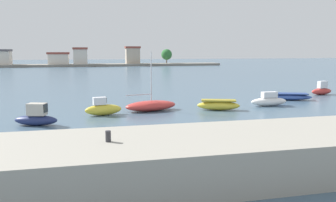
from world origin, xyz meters
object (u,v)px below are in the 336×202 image
object	(u,v)px
moored_boat_5	(218,105)
moored_boat_4	(151,106)
moored_boat_7	(288,97)
moored_boat_3	(103,109)
moored_boat_6	(269,101)
mooring_bollard	(108,136)
mooring_buoy_1	(297,97)
moored_boat_2	(36,117)
mooring_buoy_2	(267,95)
moored_boat_8	(322,90)

from	to	relation	value
moored_boat_5	moored_boat_4	bearing A→B (deg)	-171.47
moored_boat_7	moored_boat_5	bearing A→B (deg)	-136.85
moored_boat_3	moored_boat_6	bearing A→B (deg)	-4.59
moored_boat_5	moored_boat_6	distance (m)	6.21
moored_boat_3	moored_boat_4	world-z (taller)	moored_boat_4
mooring_bollard	mooring_buoy_1	xyz separation A→B (m)	(24.53, 23.02, -2.07)
moored_boat_2	moored_boat_5	xyz separation A→B (m)	(16.48, 3.29, -0.14)
moored_boat_5	moored_boat_6	bearing A→B (deg)	28.65
moored_boat_2	mooring_buoy_2	xyz separation A→B (m)	(26.18, 11.32, -0.43)
moored_boat_4	mooring_buoy_2	distance (m)	17.66
moored_boat_2	moored_boat_4	size ratio (longest dim) A/B	0.63
moored_boat_3	moored_boat_8	size ratio (longest dim) A/B	1.01
moored_boat_4	moored_boat_8	size ratio (longest dim) A/B	1.68
moored_boat_6	moored_boat_4	bearing A→B (deg)	-179.88
moored_boat_3	moored_boat_8	world-z (taller)	moored_boat_8
mooring_bollard	moored_boat_8	world-z (taller)	mooring_bollard
mooring_bollard	moored_boat_5	xyz separation A→B (m)	(11.74, 16.88, -1.71)
moored_boat_3	mooring_bollard	bearing A→B (deg)	-100.64
mooring_bollard	moored_boat_7	distance (m)	31.07
moored_boat_3	moored_boat_6	distance (m)	17.34
moored_boat_3	mooring_buoy_2	xyz separation A→B (m)	(20.90, 8.17, -0.39)
moored_boat_4	moored_boat_5	world-z (taller)	moored_boat_4
moored_boat_3	moored_boat_7	xyz separation A→B (m)	(21.82, 4.74, -0.21)
moored_boat_8	moored_boat_5	bearing A→B (deg)	-164.98
moored_boat_6	mooring_buoy_2	world-z (taller)	moored_boat_6
moored_boat_2	moored_boat_7	xyz separation A→B (m)	(27.11, 7.89, -0.25)
moored_boat_7	mooring_buoy_2	bearing A→B (deg)	124.83
moored_boat_4	moored_boat_3	bearing A→B (deg)	-176.16
moored_boat_2	moored_boat_6	world-z (taller)	moored_boat_2
moored_boat_4	moored_boat_8	distance (m)	25.14
mooring_buoy_1	moored_boat_2	bearing A→B (deg)	-162.15
moored_boat_6	moored_boat_8	size ratio (longest dim) A/B	1.19
moored_boat_2	mooring_buoy_1	xyz separation A→B (m)	(29.26, 9.43, -0.51)
moored_boat_7	moored_boat_8	xyz separation A→B (m)	(7.04, 3.31, 0.22)
moored_boat_7	mooring_buoy_2	distance (m)	3.56
mooring_buoy_2	moored_boat_5	bearing A→B (deg)	-140.40
moored_boat_3	moored_boat_4	bearing A→B (deg)	6.39
moored_boat_2	mooring_buoy_2	bearing A→B (deg)	39.92
moored_boat_6	moored_boat_7	xyz separation A→B (m)	(4.52, 3.47, -0.16)
moored_boat_2	moored_boat_6	size ratio (longest dim) A/B	0.89
moored_boat_2	moored_boat_8	xyz separation A→B (m)	(34.14, 11.20, -0.02)
moored_boat_8	mooring_buoy_1	xyz separation A→B (m)	(-4.88, -1.77, -0.48)
moored_boat_5	moored_boat_8	xyz separation A→B (m)	(17.67, 7.91, 0.12)
mooring_bollard	moored_boat_4	distance (m)	18.81
mooring_buoy_1	mooring_buoy_2	distance (m)	3.62
moored_boat_2	moored_boat_8	size ratio (longest dim) A/B	1.06
moored_boat_3	moored_boat_6	world-z (taller)	moored_boat_3
moored_boat_4	mooring_buoy_1	xyz separation A→B (m)	(19.33, 5.02, -0.38)
mooring_buoy_2	mooring_buoy_1	bearing A→B (deg)	-31.57
moored_boat_3	moored_boat_7	world-z (taller)	moored_boat_3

